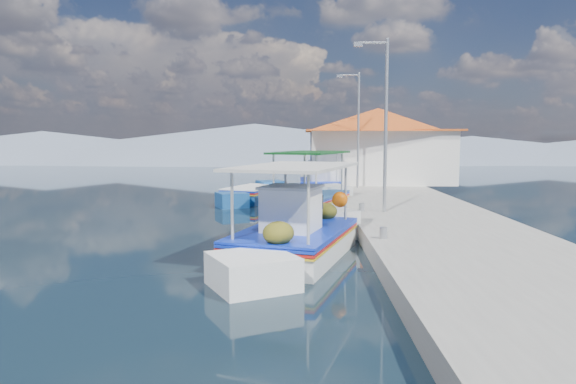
{
  "coord_description": "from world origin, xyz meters",
  "views": [
    {
      "loc": [
        1.72,
        -16.18,
        3.05
      ],
      "look_at": [
        1.23,
        0.93,
        1.3
      ],
      "focal_mm": 32.2,
      "sensor_mm": 36.0,
      "label": 1
    }
  ],
  "objects": [
    {
      "name": "caique_blue_hull",
      "position": [
        -0.77,
        8.95,
        0.3
      ],
      "size": [
        3.18,
        5.88,
        1.11
      ],
      "rotation": [
        0.0,
        0.0,
        0.34
      ],
      "color": "#174A8D",
      "rests_on": "ground"
    },
    {
      "name": "caique_far",
      "position": [
        2.68,
        13.33,
        0.48
      ],
      "size": [
        2.25,
        7.47,
        2.62
      ],
      "rotation": [
        0.0,
        0.0,
        -0.01
      ],
      "color": "white",
      "rests_on": "ground"
    },
    {
      "name": "quay",
      "position": [
        5.9,
        6.0,
        0.25
      ],
      "size": [
        5.0,
        44.0,
        0.5
      ],
      "primitive_type": "cube",
      "color": "#98958E",
      "rests_on": "ground"
    },
    {
      "name": "main_caique",
      "position": [
        1.5,
        -2.99,
        0.51
      ],
      "size": [
        3.87,
        7.72,
        2.66
      ],
      "rotation": [
        0.0,
        0.0,
        0.3
      ],
      "color": "white",
      "rests_on": "ground"
    },
    {
      "name": "caique_green_canopy",
      "position": [
        1.97,
        5.09,
        0.42
      ],
      "size": [
        3.94,
        7.07,
        2.83
      ],
      "rotation": [
        0.0,
        0.0,
        0.36
      ],
      "color": "white",
      "rests_on": "ground"
    },
    {
      "name": "lamp_post_near",
      "position": [
        4.51,
        2.0,
        3.85
      ],
      "size": [
        1.21,
        0.14,
        6.0
      ],
      "color": "#A5A8AD",
      "rests_on": "quay"
    },
    {
      "name": "harbor_building",
      "position": [
        6.2,
        15.0,
        2.78
      ],
      "size": [
        10.49,
        10.49,
        4.4
      ],
      "color": "silver",
      "rests_on": "quay"
    },
    {
      "name": "ground",
      "position": [
        0.0,
        0.0,
        0.0
      ],
      "size": [
        160.0,
        160.0,
        0.0
      ],
      "primitive_type": "plane",
      "color": "black",
      "rests_on": "ground"
    },
    {
      "name": "lamp_post_far",
      "position": [
        4.51,
        11.0,
        3.85
      ],
      "size": [
        1.21,
        0.14,
        6.0
      ],
      "color": "#A5A8AD",
      "rests_on": "quay"
    },
    {
      "name": "mountain_ridge",
      "position": [
        6.54,
        56.0,
        2.04
      ],
      "size": [
        171.4,
        96.0,
        5.5
      ],
      "color": "slate",
      "rests_on": "ground"
    },
    {
      "name": "bollards",
      "position": [
        3.8,
        5.25,
        0.65
      ],
      "size": [
        0.2,
        17.2,
        0.3
      ],
      "color": "#A5A8AD",
      "rests_on": "quay"
    }
  ]
}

